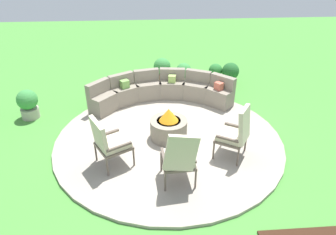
{
  "coord_description": "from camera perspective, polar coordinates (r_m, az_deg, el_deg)",
  "views": [
    {
      "loc": [
        -0.43,
        -5.66,
        3.84
      ],
      "look_at": [
        0.0,
        0.2,
        0.45
      ],
      "focal_mm": 32.83,
      "sensor_mm": 36.0,
      "label": 1
    }
  ],
  "objects": [
    {
      "name": "potted_plant_4",
      "position": [
        9.26,
        2.92,
        8.15
      ],
      "size": [
        0.46,
        0.46,
        0.72
      ],
      "color": "#A89E8E",
      "rests_on": "ground_plane"
    },
    {
      "name": "curved_stone_bench",
      "position": [
        8.18,
        -1.3,
        4.9
      ],
      "size": [
        3.76,
        1.37,
        0.79
      ],
      "color": "gray",
      "rests_on": "patio_circle"
    },
    {
      "name": "ground_plane",
      "position": [
        6.86,
        0.12,
        -4.09
      ],
      "size": [
        24.0,
        24.0,
        0.0
      ],
      "primitive_type": "plane",
      "color": "#478C38"
    },
    {
      "name": "potted_plant_0",
      "position": [
        9.55,
        -1.09,
        8.97
      ],
      "size": [
        0.52,
        0.52,
        0.76
      ],
      "color": "brown",
      "rests_on": "ground_plane"
    },
    {
      "name": "fire_pit",
      "position": [
        6.67,
        0.13,
        -1.7
      ],
      "size": [
        0.8,
        0.8,
        0.71
      ],
      "color": "gray",
      "rests_on": "patio_circle"
    },
    {
      "name": "potted_plant_3",
      "position": [
        8.25,
        -24.54,
        2.45
      ],
      "size": [
        0.5,
        0.5,
        0.74
      ],
      "color": "#A89E8E",
      "rests_on": "ground_plane"
    },
    {
      "name": "potted_plant_2",
      "position": [
        9.62,
        8.79,
        8.27
      ],
      "size": [
        0.41,
        0.41,
        0.61
      ],
      "color": "#A89E8E",
      "rests_on": "ground_plane"
    },
    {
      "name": "lounge_chair_back_left",
      "position": [
        6.09,
        12.58,
        -2.64
      ],
      "size": [
        0.77,
        0.8,
        1.13
      ],
      "rotation": [
        0.0,
        0.0,
        7.3
      ],
      "color": "brown",
      "rests_on": "patio_circle"
    },
    {
      "name": "patio_circle",
      "position": [
        6.84,
        0.12,
        -3.89
      ],
      "size": [
        4.95,
        4.95,
        0.06
      ],
      "primitive_type": "cylinder",
      "color": "#9E9384",
      "rests_on": "ground_plane"
    },
    {
      "name": "lounge_chair_front_right",
      "position": [
        5.3,
        2.07,
        -7.4
      ],
      "size": [
        0.64,
        0.62,
        1.13
      ],
      "rotation": [
        0.0,
        0.0,
        6.36
      ],
      "color": "brown",
      "rests_on": "patio_circle"
    },
    {
      "name": "potted_plant_1",
      "position": [
        9.54,
        11.49,
        8.04
      ],
      "size": [
        0.51,
        0.51,
        0.69
      ],
      "color": "brown",
      "rests_on": "ground_plane"
    },
    {
      "name": "lounge_chair_front_left",
      "position": [
        5.83,
        -10.98,
        -4.34
      ],
      "size": [
        0.8,
        0.81,
        1.05
      ],
      "rotation": [
        0.0,
        0.0,
        5.23
      ],
      "color": "brown",
      "rests_on": "patio_circle"
    }
  ]
}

